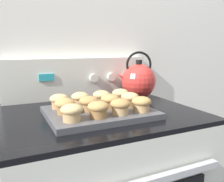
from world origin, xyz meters
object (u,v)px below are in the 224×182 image
Objects in this scene: muffin_r1_c0 at (65,105)px; tea_kettle at (138,80)px; muffin_r0_c1 at (98,109)px; muffin_r2_c1 at (80,99)px; muffin_r1_c3 at (130,99)px; muffin_r0_c3 at (141,103)px; muffin_r1_c1 at (89,103)px; muffin_r1_c2 at (110,101)px; muffin_r2_c0 at (59,101)px; muffin_r0_c2 at (120,106)px; muffin_r0_c0 at (72,112)px; muffin_r2_c3 at (120,95)px; muffin_pan at (99,112)px; muffin_r2_c2 at (102,97)px.

tea_kettle reaches higher than muffin_r1_c0.
muffin_r1_c0 is at bearing 134.20° from muffin_r0_c1.
muffin_r1_c0 is 0.12m from muffin_r2_c1.
muffin_r1_c3 is at bearing 27.46° from muffin_r0_c1.
tea_kettle reaches higher than muffin_r0_c1.
muffin_r1_c0 is at bearing 161.05° from muffin_r0_c3.
muffin_r1_c1 is 0.40m from tea_kettle.
muffin_r1_c2 is at bearing 46.66° from muffin_r0_c1.
tea_kettle is (0.44, 0.12, 0.04)m from muffin_r2_c0.
muffin_r1_c1 is at bearing -44.21° from muffin_r2_c0.
muffin_r1_c2 is at bearing 88.84° from muffin_r0_c2.
muffin_r0_c3 is (0.27, 0.00, 0.00)m from muffin_r0_c0.
muffin_r1_c2 and muffin_r2_c1 have the same top height.
muffin_r2_c0 is at bearing 179.94° from muffin_r2_c3.
muffin_r0_c2 is 0.09m from muffin_r1_c2.
muffin_r2_c0 is (-0.09, 0.18, 0.00)m from muffin_r0_c1.
muffin_r1_c2 is 0.13m from muffin_r2_c3.
muffin_r0_c0 is 1.00× the size of muffin_r1_c2.
muffin_r2_c1 is at bearing 179.52° from muffin_r2_c3.
muffin_r1_c3 is at bearing 18.84° from muffin_r0_c0.
muffin_pan is 0.06m from muffin_r1_c2.
muffin_pan is at bearing -33.45° from muffin_r2_c0.
muffin_r0_c1 and muffin_r1_c1 have the same top height.
muffin_r1_c2 is 0.09m from muffin_r1_c3.
muffin_r1_c1 is 0.13m from muffin_r2_c0.
muffin_r2_c3 is 0.20m from tea_kettle.
muffin_r0_c0 and muffin_r0_c1 have the same top height.
muffin_r0_c1 and muffin_r1_c3 have the same top height.
muffin_r2_c1 is (0.09, 0.09, 0.00)m from muffin_r1_c0.
tea_kettle is (0.25, 0.20, 0.04)m from muffin_r1_c2.
muffin_r1_c3 is (0.00, 0.09, 0.00)m from muffin_r0_c3.
muffin_r0_c2 is at bearing -45.85° from muffin_r1_c1.
muffin_r0_c2 and muffin_r1_c0 have the same top height.
muffin_r2_c2 is (0.18, 0.18, 0.00)m from muffin_r0_c0.
muffin_r2_c2 is (0.09, 0.18, 0.00)m from muffin_r0_c1.
muffin_r0_c1 is 1.00× the size of muffin_r2_c1.
muffin_r0_c1 is 0.46m from tea_kettle.
muffin_r0_c1 is 1.00× the size of muffin_r2_c3.
tea_kettle is at bearing 60.80° from muffin_r0_c3.
muffin_r1_c0 and muffin_r1_c2 have the same top height.
muffin_r1_c0 is 1.00× the size of muffin_r2_c0.
muffin_r0_c0 is at bearing -145.48° from muffin_pan.
muffin_r1_c2 is at bearing 27.33° from muffin_r0_c0.
muffin_r1_c1 is at bearing 134.15° from muffin_r0_c2.
muffin_r2_c0 is (-0.14, 0.09, 0.04)m from muffin_pan.
muffin_r2_c0 is 1.00× the size of muffin_r2_c3.
muffin_r1_c3 is 1.00× the size of muffin_r2_c0.
tea_kettle is (0.30, 0.21, 0.08)m from muffin_pan.
muffin_r2_c0 is at bearing 161.51° from muffin_r1_c3.
muffin_r1_c3 is 0.31× the size of tea_kettle.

